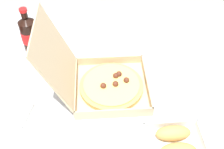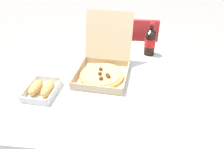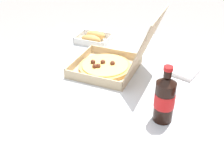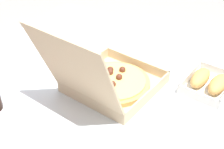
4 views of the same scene
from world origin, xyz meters
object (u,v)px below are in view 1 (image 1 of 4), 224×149
object	(u,v)px
cola_bottle	(30,35)
napkin_pile	(14,114)
pizza_box_open	(103,81)
bread_side_box	(175,143)

from	to	relation	value
cola_bottle	napkin_pile	size ratio (longest dim) A/B	2.04
napkin_pile	cola_bottle	bearing A→B (deg)	-8.34
pizza_box_open	napkin_pile	xyz separation A→B (m)	(-0.08, 0.34, -0.04)
pizza_box_open	cola_bottle	size ratio (longest dim) A/B	1.86
bread_side_box	napkin_pile	bearing A→B (deg)	68.38
bread_side_box	pizza_box_open	bearing A→B (deg)	34.80
pizza_box_open	bread_side_box	bearing A→B (deg)	-145.20
pizza_box_open	cola_bottle	world-z (taller)	pizza_box_open
napkin_pile	bread_side_box	bearing A→B (deg)	-111.62
bread_side_box	cola_bottle	size ratio (longest dim) A/B	0.89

